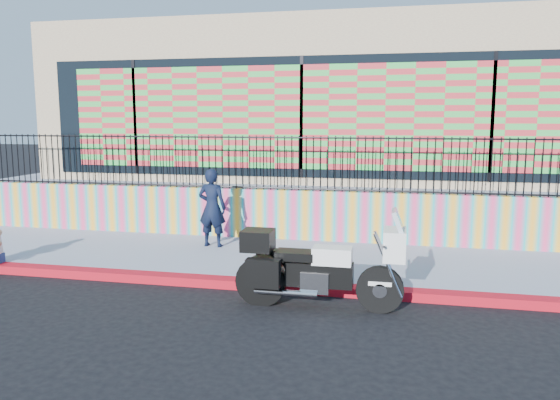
# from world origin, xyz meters

# --- Properties ---
(ground) EXTENTS (90.00, 90.00, 0.00)m
(ground) POSITION_xyz_m (0.00, 0.00, 0.00)
(ground) COLOR black
(ground) RESTS_ON ground
(red_curb) EXTENTS (16.00, 0.30, 0.15)m
(red_curb) POSITION_xyz_m (0.00, 0.00, 0.07)
(red_curb) COLOR #B10C26
(red_curb) RESTS_ON ground
(sidewalk) EXTENTS (16.00, 3.00, 0.15)m
(sidewalk) POSITION_xyz_m (0.00, 1.65, 0.07)
(sidewalk) COLOR #8F94AB
(sidewalk) RESTS_ON ground
(mural_wall) EXTENTS (16.00, 0.20, 1.10)m
(mural_wall) POSITION_xyz_m (0.00, 3.25, 0.70)
(mural_wall) COLOR #F6407B
(mural_wall) RESTS_ON sidewalk
(metal_fence) EXTENTS (15.80, 0.04, 1.20)m
(metal_fence) POSITION_xyz_m (0.00, 3.25, 1.85)
(metal_fence) COLOR black
(metal_fence) RESTS_ON mural_wall
(elevated_platform) EXTENTS (16.00, 10.00, 1.25)m
(elevated_platform) POSITION_xyz_m (0.00, 8.35, 0.62)
(elevated_platform) COLOR #8F94AB
(elevated_platform) RESTS_ON ground
(storefront_building) EXTENTS (14.00, 8.06, 4.00)m
(storefront_building) POSITION_xyz_m (0.00, 8.13, 3.25)
(storefront_building) COLOR tan
(storefront_building) RESTS_ON elevated_platform
(police_motorcycle) EXTENTS (2.48, 0.82, 1.54)m
(police_motorcycle) POSITION_xyz_m (1.08, -0.70, 0.65)
(police_motorcycle) COLOR black
(police_motorcycle) RESTS_ON ground
(police_officer) EXTENTS (0.62, 0.43, 1.65)m
(police_officer) POSITION_xyz_m (-1.55, 2.19, 0.97)
(police_officer) COLOR black
(police_officer) RESTS_ON sidewalk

